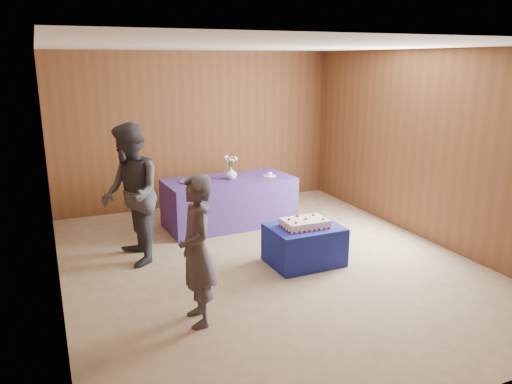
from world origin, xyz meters
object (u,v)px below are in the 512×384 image
sheet_cake (305,223)px  vase (231,173)px  guest_right (131,195)px  cake_table (304,245)px  guest_left (197,251)px  serving_table (230,202)px

sheet_cake → vase: size_ratio=3.18×
vase → guest_right: guest_right is taller
cake_table → guest_left: 1.97m
serving_table → guest_right: 1.98m
serving_table → sheet_cake: (0.33, -1.86, 0.18)m
serving_table → sheet_cake: 1.90m
sheet_cake → guest_left: 1.90m
serving_table → guest_right: size_ratio=1.10×
sheet_cake → serving_table: bearing=101.0°
sheet_cake → guest_left: bearing=-151.5°
cake_table → guest_right: (-2.00, 0.91, 0.66)m
sheet_cake → cake_table: bearing=64.8°
vase → guest_right: bearing=-151.7°
sheet_cake → guest_right: guest_right is taller
serving_table → guest_left: size_ratio=1.32×
sheet_cake → guest_left: size_ratio=0.39×
cake_table → sheet_cake: sheet_cake is taller
serving_table → cake_table: bearing=-82.6°
cake_table → serving_table: bearing=99.3°
guest_left → guest_right: size_ratio=0.84×
cake_table → sheet_cake: 0.30m
serving_table → guest_left: bearing=-119.3°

